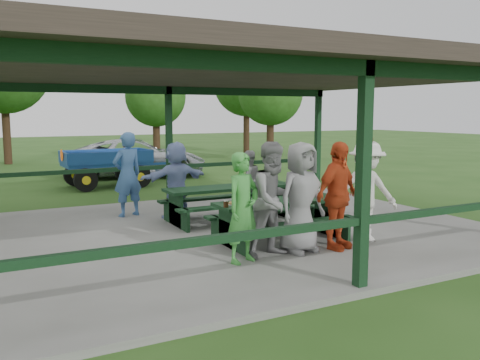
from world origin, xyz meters
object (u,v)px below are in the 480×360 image
contestant_grey_left (274,199)px  farm_trailer (107,167)px  spectator_blue (127,174)px  contestant_grey_mid (301,198)px  contestant_green (243,208)px  picnic_table_far (230,198)px  contestant_red (337,196)px  pickup_truck (137,158)px  spectator_grey (248,180)px  spectator_lblue (176,180)px  contestant_white_fedora (366,191)px  picnic_table_near (280,215)px

contestant_grey_left → farm_trailer: bearing=85.4°
contestant_grey_left → spectator_blue: 4.46m
spectator_blue → contestant_grey_left: bearing=92.3°
contestant_grey_mid → contestant_green: bearing=172.2°
picnic_table_far → contestant_grey_mid: size_ratio=1.54×
picnic_table_far → farm_trailer: farm_trailer is taller
contestant_green → contestant_grey_left: 0.62m
contestant_grey_mid → spectator_blue: spectator_blue is taller
contestant_green → contestant_red: (1.80, -0.05, 0.06)m
contestant_red → pickup_truck: contestant_red is taller
spectator_blue → farm_trailer: spectator_blue is taller
picnic_table_far → contestant_grey_mid: (-0.07, -2.82, 0.45)m
spectator_grey → farm_trailer: 6.33m
spectator_lblue → picnic_table_far: bearing=131.7°
contestant_grey_left → farm_trailer: (-0.49, 9.72, -0.39)m
contestant_red → spectator_lblue: 4.03m
contestant_white_fedora → spectator_blue: spectator_blue is taller
contestant_red → pickup_truck: size_ratio=0.36×
contestant_grey_left → spectator_lblue: 3.62m
contestant_grey_left → spectator_lblue: contestant_grey_left is taller
spectator_lblue → farm_trailer: size_ratio=0.46×
contestant_grey_left → contestant_white_fedora: size_ratio=0.99×
farm_trailer → picnic_table_far: bearing=-84.1°
contestant_red → spectator_grey: 3.86m
spectator_grey → pickup_truck: bearing=-93.5°
contestant_grey_mid → contestant_red: 0.68m
contestant_green → picnic_table_near: bearing=16.4°
contestant_white_fedora → spectator_blue: size_ratio=0.99×
contestant_grey_left → spectator_lblue: size_ratio=1.10×
contestant_grey_mid → spectator_lblue: contestant_grey_mid is taller
contestant_red → pickup_truck: bearing=71.2°
picnic_table_far → contestant_green: contestant_green is taller
contestant_white_fedora → contestant_grey_left: bearing=-163.1°
picnic_table_near → spectator_grey: bearing=72.8°
contestant_green → pickup_truck: (1.77, 12.02, -0.25)m
picnic_table_far → contestant_white_fedora: size_ratio=1.51×
spectator_lblue → spectator_grey: bearing=175.4°
picnic_table_far → spectator_lblue: 1.28m
contestant_grey_mid → pickup_truck: bearing=75.7°
contestant_grey_left → spectator_blue: (-1.26, 4.28, 0.01)m
contestant_green → contestant_white_fedora: 2.59m
picnic_table_far → contestant_white_fedora: contestant_white_fedora is taller
picnic_table_far → contestant_green: bearing=-112.6°
picnic_table_near → pickup_truck: 11.15m
contestant_grey_left → contestant_green: bearing=179.5°
contestant_red → pickup_truck: 12.07m
picnic_table_near → farm_trailer: farm_trailer is taller
contestant_green → contestant_grey_mid: contestant_grey_mid is taller
picnic_table_near → contestant_white_fedora: size_ratio=1.30×
picnic_table_near → pickup_truck: pickup_truck is taller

